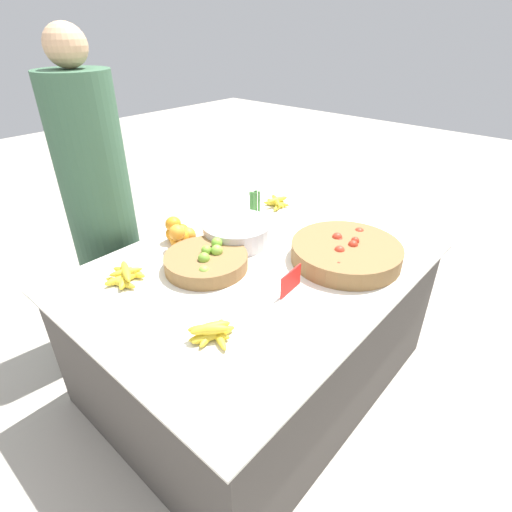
{
  "coord_description": "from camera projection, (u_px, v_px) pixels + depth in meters",
  "views": [
    {
      "loc": [
        -1.09,
        -0.96,
        1.55
      ],
      "look_at": [
        0.0,
        0.0,
        0.69
      ],
      "focal_mm": 28.0,
      "sensor_mm": 36.0,
      "label": 1
    }
  ],
  "objects": [
    {
      "name": "orange_pile",
      "position": [
        179.0,
        233.0,
        1.86
      ],
      "size": [
        0.16,
        0.16,
        0.13
      ],
      "color": "orange",
      "rests_on": "market_table"
    },
    {
      "name": "market_table",
      "position": [
        256.0,
        324.0,
        1.87
      ],
      "size": [
        1.48,
        1.13,
        0.64
      ],
      "color": "#4C4742",
      "rests_on": "ground_plane"
    },
    {
      "name": "vendor_person",
      "position": [
        102.0,
        215.0,
        1.98
      ],
      "size": [
        0.32,
        0.32,
        1.55
      ],
      "color": "#385B42",
      "rests_on": "ground_plane"
    },
    {
      "name": "ground_plane",
      "position": [
        256.0,
        372.0,
        2.03
      ],
      "size": [
        12.0,
        12.0,
        0.0
      ],
      "primitive_type": "plane",
      "color": "#ADA599"
    },
    {
      "name": "tomato_basket",
      "position": [
        346.0,
        252.0,
        1.73
      ],
      "size": [
        0.47,
        0.47,
        0.1
      ],
      "color": "olive",
      "rests_on": "market_table"
    },
    {
      "name": "lime_bowl",
      "position": [
        207.0,
        261.0,
        1.68
      ],
      "size": [
        0.35,
        0.35,
        0.11
      ],
      "color": "olive",
      "rests_on": "market_table"
    },
    {
      "name": "banana_bunch_front_left",
      "position": [
        125.0,
        276.0,
        1.6
      ],
      "size": [
        0.16,
        0.19,
        0.06
      ],
      "color": "yellow",
      "rests_on": "market_table"
    },
    {
      "name": "price_sign",
      "position": [
        291.0,
        281.0,
        1.53
      ],
      "size": [
        0.13,
        0.02,
        0.09
      ],
      "rotation": [
        0.0,
        0.0,
        0.09
      ],
      "color": "red",
      "rests_on": "market_table"
    },
    {
      "name": "banana_bunch_front_right",
      "position": [
        212.0,
        332.0,
        1.31
      ],
      "size": [
        0.16,
        0.15,
        0.06
      ],
      "color": "yellow",
      "rests_on": "market_table"
    },
    {
      "name": "metal_bowl",
      "position": [
        237.0,
        232.0,
        1.88
      ],
      "size": [
        0.33,
        0.33,
        0.1
      ],
      "color": "silver",
      "rests_on": "market_table"
    },
    {
      "name": "veg_bundle",
      "position": [
        255.0,
        205.0,
        2.08
      ],
      "size": [
        0.05,
        0.04,
        0.15
      ],
      "color": "#4C8E42",
      "rests_on": "market_table"
    },
    {
      "name": "banana_bunch_middle_left",
      "position": [
        277.0,
        202.0,
        2.25
      ],
      "size": [
        0.15,
        0.15,
        0.05
      ],
      "color": "yellow",
      "rests_on": "market_table"
    }
  ]
}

